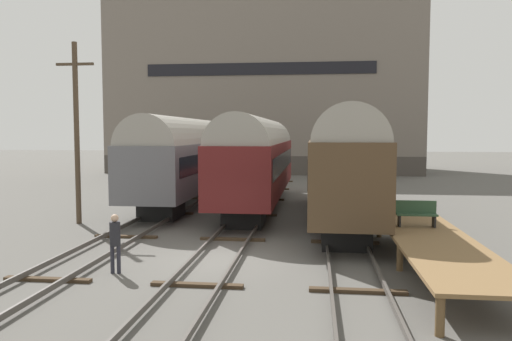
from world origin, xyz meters
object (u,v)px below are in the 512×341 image
Objects in this scene: person_worker at (115,238)px; train_car_grey at (188,156)px; train_car_maroon at (258,157)px; utility_pole at (77,130)px; train_car_brown at (340,159)px; bench at (416,213)px.

train_car_grey is at bearing 96.19° from person_worker.
train_car_grey is (-4.40, 1.35, -0.02)m from train_car_maroon.
utility_pole reaches higher than person_worker.
person_worker is (-2.77, -13.68, -1.82)m from train_car_maroon.
train_car_brown is at bearing 53.82° from person_worker.
train_car_maroon is 11.77× the size of bench.
train_car_maroon is 14.08m from person_worker.
utility_pole is at bearing -115.56° from train_car_grey.
bench is 10.27m from person_worker.
train_car_grey is 1.92× the size of utility_pole.
bench is at bearing -55.66° from train_car_maroon.
train_car_brown reaches higher than bench.
train_car_brown is 0.96× the size of train_car_maroon.
train_car_brown is 10.23m from train_car_grey.
person_worker is at bearing -101.43° from train_car_maroon.
train_car_maroon is at bearing 124.34° from bench.
train_car_grey reaches higher than person_worker.
train_car_maroon is 9.08× the size of person_worker.
bench is (6.80, -9.95, -1.47)m from train_car_maroon.
train_car_grey is at bearing 64.44° from utility_pole.
train_car_brown is at bearing 111.64° from bench.
train_car_brown is at bearing 9.00° from utility_pole.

